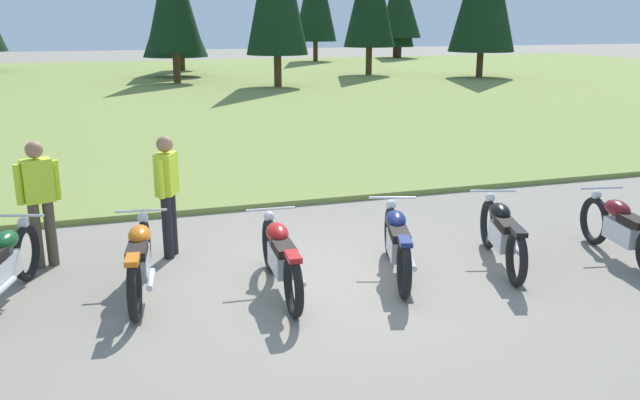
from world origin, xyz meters
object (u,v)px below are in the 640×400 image
object	(u,v)px
rider_in_hivis_vest	(167,189)
motorcycle_black	(502,233)
motorcycle_red	(281,257)
rider_near_row_end	(39,197)
motorcycle_maroon	(622,229)
motorcycle_navy	(397,242)
motorcycle_orange	(140,259)
motorcycle_british_green	(1,266)

from	to	relation	value
rider_in_hivis_vest	motorcycle_black	bearing A→B (deg)	-22.47
motorcycle_red	rider_near_row_end	bearing A→B (deg)	147.10
motorcycle_maroon	motorcycle_navy	bearing A→B (deg)	171.64
motorcycle_navy	rider_near_row_end	world-z (taller)	rider_near_row_end
motorcycle_black	motorcycle_maroon	bearing A→B (deg)	-12.33
motorcycle_orange	motorcycle_red	xyz separation A→B (m)	(1.59, -0.43, 0.00)
motorcycle_red	rider_in_hivis_vest	size ratio (longest dim) A/B	1.26
rider_in_hivis_vest	rider_near_row_end	bearing A→B (deg)	176.34
motorcycle_red	rider_in_hivis_vest	distance (m)	2.07
motorcycle_british_green	rider_in_hivis_vest	size ratio (longest dim) A/B	1.22
motorcycle_black	rider_in_hivis_vest	bearing A→B (deg)	157.53
motorcycle_red	rider_in_hivis_vest	world-z (taller)	rider_in_hivis_vest
motorcycle_red	motorcycle_orange	bearing A→B (deg)	164.99
motorcycle_black	rider_in_hivis_vest	xyz separation A→B (m)	(-4.11, 1.70, 0.51)
rider_in_hivis_vest	motorcycle_orange	bearing A→B (deg)	-110.62
rider_in_hivis_vest	motorcycle_navy	bearing A→B (deg)	-31.14
motorcycle_british_green	rider_in_hivis_vest	distance (m)	2.26
rider_near_row_end	rider_in_hivis_vest	xyz separation A→B (m)	(1.60, -0.10, 0.00)
rider_near_row_end	motorcycle_maroon	bearing A→B (deg)	-16.39
motorcycle_navy	rider_near_row_end	size ratio (longest dim) A/B	1.22
motorcycle_orange	motorcycle_black	xyz separation A→B (m)	(4.58, -0.47, 0.00)
rider_in_hivis_vest	motorcycle_red	bearing A→B (deg)	-55.94
motorcycle_orange	motorcycle_maroon	size ratio (longest dim) A/B	1.01
motorcycle_orange	motorcycle_british_green	bearing A→B (deg)	170.28
motorcycle_black	rider_near_row_end	xyz separation A→B (m)	(-5.71, 1.80, 0.51)
motorcycle_navy	motorcycle_red	bearing A→B (deg)	-177.86
motorcycle_navy	rider_in_hivis_vest	size ratio (longest dim) A/B	1.22
motorcycle_maroon	rider_in_hivis_vest	size ratio (longest dim) A/B	1.25
motorcycle_red	motorcycle_maroon	xyz separation A→B (m)	(4.62, -0.40, 0.00)
motorcycle_black	rider_near_row_end	bearing A→B (deg)	162.48
motorcycle_maroon	rider_in_hivis_vest	distance (m)	6.12
motorcycle_british_green	rider_in_hivis_vest	xyz separation A→B (m)	(1.98, 0.98, 0.51)
motorcycle_orange	motorcycle_black	bearing A→B (deg)	-5.82
motorcycle_british_green	motorcycle_maroon	distance (m)	7.79
motorcycle_navy	rider_in_hivis_vest	bearing A→B (deg)	148.86
motorcycle_red	rider_near_row_end	world-z (taller)	rider_near_row_end
motorcycle_red	rider_in_hivis_vest	bearing A→B (deg)	124.06
motorcycle_orange	motorcycle_red	distance (m)	1.64
motorcycle_maroon	rider_near_row_end	distance (m)	7.67
motorcycle_british_green	motorcycle_black	size ratio (longest dim) A/B	1.01
motorcycle_navy	rider_near_row_end	bearing A→B (deg)	158.16
motorcycle_british_green	motorcycle_navy	size ratio (longest dim) A/B	1.01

